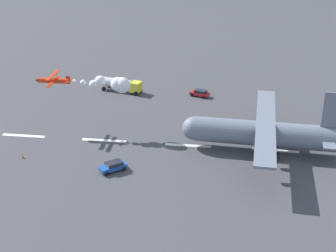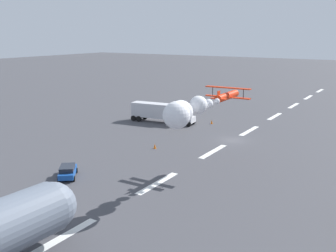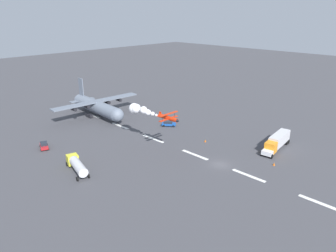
# 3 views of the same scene
# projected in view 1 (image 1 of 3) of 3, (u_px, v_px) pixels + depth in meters

# --- Properties ---
(runway_stripe_5) EXTENTS (8.00, 0.90, 0.01)m
(runway_stripe_5) POSITION_uv_depth(u_px,v_px,m) (24.00, 136.00, 88.67)
(runway_stripe_5) COLOR white
(runway_stripe_5) RESTS_ON ground
(runway_stripe_6) EXTENTS (8.00, 0.90, 0.01)m
(runway_stripe_6) POSITION_uv_depth(u_px,v_px,m) (104.00, 140.00, 86.86)
(runway_stripe_6) COLOR white
(runway_stripe_6) RESTS_ON ground
(runway_stripe_7) EXTENTS (8.00, 0.90, 0.01)m
(runway_stripe_7) POSITION_uv_depth(u_px,v_px,m) (188.00, 145.00, 85.05)
(runway_stripe_7) COLOR white
(runway_stripe_7) RESTS_ON ground
(runway_stripe_8) EXTENTS (8.00, 0.90, 0.01)m
(runway_stripe_8) POSITION_uv_depth(u_px,v_px,m) (275.00, 151.00, 83.23)
(runway_stripe_8) COLOR white
(runway_stripe_8) RESTS_ON ground
(cargo_transport_plane) EXTENTS (26.16, 30.91, 11.45)m
(cargo_transport_plane) POSITION_uv_depth(u_px,v_px,m) (257.00, 132.00, 81.74)
(cargo_transport_plane) COLOR slate
(cargo_transport_plane) RESTS_ON ground
(stunt_biplane_red) EXTENTS (17.64, 6.03, 2.89)m
(stunt_biplane_red) POSITION_uv_depth(u_px,v_px,m) (107.00, 84.00, 86.84)
(stunt_biplane_red) COLOR red
(fuel_tanker_truck) EXTENTS (9.64, 4.85, 2.90)m
(fuel_tanker_truck) POSITION_uv_depth(u_px,v_px,m) (122.00, 84.00, 108.95)
(fuel_tanker_truck) COLOR yellow
(fuel_tanker_truck) RESTS_ON ground
(followme_car_yellow) EXTENTS (4.44, 4.05, 1.52)m
(followme_car_yellow) POSITION_uv_depth(u_px,v_px,m) (113.00, 166.00, 76.63)
(followme_car_yellow) COLOR #194CA5
(followme_car_yellow) RESTS_ON ground
(airport_staff_sedan) EXTENTS (4.55, 3.16, 1.52)m
(airport_staff_sedan) POSITION_uv_depth(u_px,v_px,m) (200.00, 93.00, 106.55)
(airport_staff_sedan) COLOR #B21E23
(airport_staff_sedan) RESTS_ON ground
(traffic_cone_far) EXTENTS (0.44, 0.44, 0.75)m
(traffic_cone_far) POSITION_uv_depth(u_px,v_px,m) (22.00, 156.00, 80.68)
(traffic_cone_far) COLOR orange
(traffic_cone_far) RESTS_ON ground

